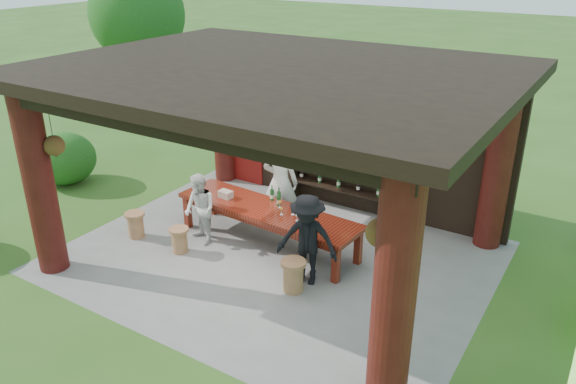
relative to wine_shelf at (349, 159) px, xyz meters
The scene contains 15 objects.
ground 2.74m from the wine_shelf, 95.30° to the right, with size 90.00×90.00×0.00m, color #2D5119.
pavilion 2.24m from the wine_shelf, 96.78° to the right, with size 7.50×6.00×3.60m.
wine_shelf is the anchor object (origin of this frame).
tasting_table 2.29m from the wine_shelf, 106.48° to the right, with size 3.79×1.21×0.75m.
stool_near_left 3.86m from the wine_shelf, 119.68° to the right, with size 0.37×0.37×0.49m.
stool_near_right 3.41m from the wine_shelf, 79.28° to the right, with size 0.42×0.42×0.56m.
stool_far_left 4.51m from the wine_shelf, 132.49° to the right, with size 0.39×0.39×0.52m.
host 1.62m from the wine_shelf, 120.55° to the right, with size 0.71×0.46×1.94m, color beige.
guest_woman 3.29m from the wine_shelf, 122.85° to the right, with size 0.67×0.52×1.38m, color silver.
guest_man 2.99m from the wine_shelf, 77.02° to the right, with size 1.03×0.59×1.60m, color black.
table_bottles 1.95m from the wine_shelf, 108.94° to the right, with size 0.32×0.21×0.31m.
table_glasses 2.17m from the wine_shelf, 89.80° to the right, with size 0.94×0.37×0.15m.
napkin_basket 2.71m from the wine_shelf, 126.66° to the right, with size 0.26×0.18×0.14m, color #BF6672.
shrubs 3.72m from the wine_shelf, 28.53° to the right, with size 15.09×8.02×1.36m.
trees 4.18m from the wine_shelf, 12.36° to the right, with size 21.52×9.84×4.80m.
Camera 1 is at (4.94, -7.51, 5.25)m, focal length 35.00 mm.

